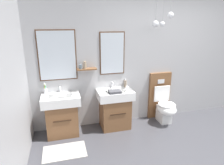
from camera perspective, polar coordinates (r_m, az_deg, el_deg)
The scene contains 10 objects.
wall_back at distance 4.23m, azimuth 13.87°, elevation 6.81°, with size 5.50×0.62×2.56m.
bath_mat at distance 3.42m, azimuth -13.66°, elevation -19.01°, with size 0.68×0.44×0.01m, color #9E9993.
vanity_sink_left at distance 3.73m, azimuth -14.42°, elevation -8.77°, with size 0.67×0.48×0.76m.
tap_on_left_sink at distance 3.74m, azimuth -14.95°, elevation -1.70°, with size 0.03×0.13×0.11m.
vanity_sink_right at distance 3.86m, azimuth 0.82°, elevation -7.34°, with size 0.67×0.48×0.76m.
tap_on_right_sink at distance 3.86m, azimuth 0.14°, elevation -0.51°, with size 0.03×0.13×0.11m.
toilet at distance 4.26m, azimuth 14.59°, elevation -5.93°, with size 0.48×0.62×1.00m.
toothbrush_cup at distance 3.74m, azimuth -18.84°, elevation -2.21°, with size 0.07×0.07×0.21m.
soap_dispenser at distance 3.94m, azimuth 3.87°, elevation -0.23°, with size 0.06×0.06×0.17m.
folded_hand_towel at distance 3.58m, azimuth 0.84°, elevation -2.74°, with size 0.22×0.16×0.04m, color #47474C.
Camera 1 is at (-2.06, -1.84, 1.98)m, focal length 31.30 mm.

